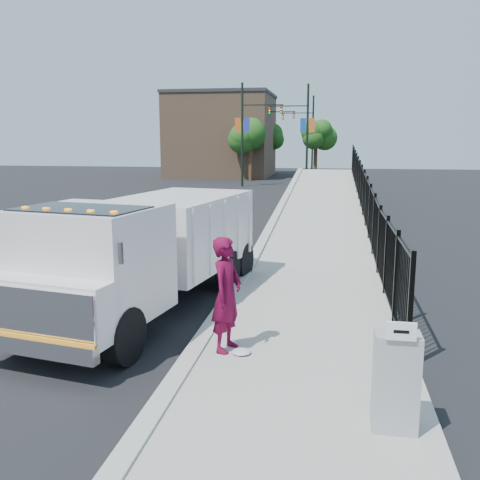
# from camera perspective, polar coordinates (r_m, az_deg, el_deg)

# --- Properties ---
(ground) EXTENTS (120.00, 120.00, 0.00)m
(ground) POSITION_cam_1_polar(r_m,az_deg,el_deg) (11.41, -2.15, -8.18)
(ground) COLOR black
(ground) RESTS_ON ground
(sidewalk) EXTENTS (3.55, 12.00, 0.12)m
(sidewalk) POSITION_cam_1_polar(r_m,az_deg,el_deg) (9.31, 7.17, -12.35)
(sidewalk) COLOR #9E998E
(sidewalk) RESTS_ON ground
(curb) EXTENTS (0.30, 12.00, 0.16)m
(curb) POSITION_cam_1_polar(r_m,az_deg,el_deg) (9.56, -4.67, -11.53)
(curb) COLOR #ADAAA3
(curb) RESTS_ON ground
(ramp) EXTENTS (3.95, 24.06, 3.19)m
(ramp) POSITION_cam_1_polar(r_m,az_deg,el_deg) (26.82, 9.41, 2.63)
(ramp) COLOR #9E998E
(ramp) RESTS_ON ground
(iron_fence) EXTENTS (0.10, 28.00, 1.80)m
(iron_fence) POSITION_cam_1_polar(r_m,az_deg,el_deg) (22.77, 12.99, 3.38)
(iron_fence) COLOR black
(iron_fence) RESTS_ON ground
(truck) EXTENTS (3.62, 7.76, 2.56)m
(truck) POSITION_cam_1_polar(r_m,az_deg,el_deg) (11.55, -10.11, -0.72)
(truck) COLOR black
(truck) RESTS_ON ground
(worker) EXTENTS (0.63, 0.81, 1.97)m
(worker) POSITION_cam_1_polar(r_m,az_deg,el_deg) (9.09, -1.43, -5.82)
(worker) COLOR #5B0626
(worker) RESTS_ON sidewalk
(utility_cabinet) EXTENTS (0.55, 0.40, 1.25)m
(utility_cabinet) POSITION_cam_1_polar(r_m,az_deg,el_deg) (7.09, 16.27, -14.29)
(utility_cabinet) COLOR gray
(utility_cabinet) RESTS_ON sidewalk
(arrow_sign) EXTENTS (0.35, 0.04, 0.22)m
(arrow_sign) POSITION_cam_1_polar(r_m,az_deg,el_deg) (6.61, 16.82, -9.30)
(arrow_sign) COLOR white
(arrow_sign) RESTS_ON utility_cabinet
(debris) EXTENTS (0.32, 0.32, 0.08)m
(debris) POSITION_cam_1_polar(r_m,az_deg,el_deg) (9.22, 0.15, -11.82)
(debris) COLOR silver
(debris) RESTS_ON sidewalk
(light_pole_0) EXTENTS (3.77, 0.22, 8.00)m
(light_pole_0) POSITION_cam_1_polar(r_m,az_deg,el_deg) (42.60, 0.66, 11.59)
(light_pole_0) COLOR black
(light_pole_0) RESTS_ON ground
(light_pole_1) EXTENTS (3.77, 0.22, 8.00)m
(light_pole_1) POSITION_cam_1_polar(r_m,az_deg,el_deg) (43.80, 6.79, 11.50)
(light_pole_1) COLOR black
(light_pole_1) RESTS_ON ground
(light_pole_2) EXTENTS (3.77, 0.22, 8.00)m
(light_pole_2) POSITION_cam_1_polar(r_m,az_deg,el_deg) (53.02, 2.70, 11.40)
(light_pole_2) COLOR black
(light_pole_2) RESTS_ON ground
(light_pole_3) EXTENTS (3.77, 0.22, 8.00)m
(light_pole_3) POSITION_cam_1_polar(r_m,az_deg,el_deg) (55.46, 7.44, 11.30)
(light_pole_3) COLOR black
(light_pole_3) RESTS_ON ground
(tree_0) EXTENTS (2.91, 2.91, 5.46)m
(tree_0) POSITION_cam_1_polar(r_m,az_deg,el_deg) (48.78, 1.15, 11.00)
(tree_0) COLOR #382314
(tree_0) RESTS_ON ground
(tree_1) EXTENTS (2.09, 2.09, 5.04)m
(tree_1) POSITION_cam_1_polar(r_m,az_deg,el_deg) (49.88, 8.10, 10.82)
(tree_1) COLOR #382314
(tree_1) RESTS_ON ground
(tree_2) EXTENTS (2.44, 2.44, 5.22)m
(tree_2) POSITION_cam_1_polar(r_m,az_deg,el_deg) (59.17, 3.40, 10.90)
(tree_2) COLOR #382314
(tree_2) RESTS_ON ground
(building) EXTENTS (10.00, 10.00, 8.00)m
(building) POSITION_cam_1_polar(r_m,az_deg,el_deg) (55.71, -1.92, 11.00)
(building) COLOR #8C664C
(building) RESTS_ON ground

